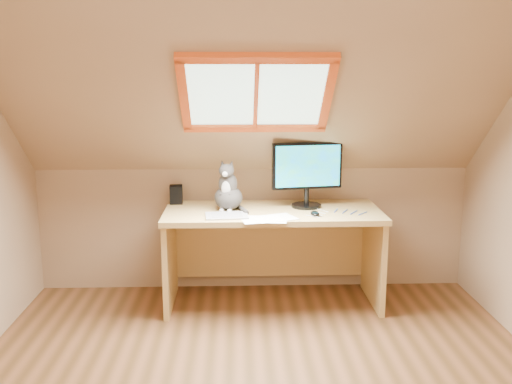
{
  "coord_description": "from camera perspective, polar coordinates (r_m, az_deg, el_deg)",
  "views": [
    {
      "loc": [
        -0.13,
        -2.81,
        1.75
      ],
      "look_at": [
        -0.0,
        1.0,
        0.96
      ],
      "focal_mm": 40.0,
      "sensor_mm": 36.0,
      "label": 1
    }
  ],
  "objects": [
    {
      "name": "room_shell",
      "position": [
        2.74,
        0.83,
        4.98
      ],
      "size": [
        3.52,
        3.52,
        2.41
      ],
      "color": "#A18261",
      "rests_on": "ground"
    },
    {
      "name": "desk",
      "position": [
        4.44,
        1.61,
        -4.44
      ],
      "size": [
        1.63,
        0.71,
        0.75
      ],
      "color": "tan",
      "rests_on": "ground"
    },
    {
      "name": "monitor",
      "position": [
        4.36,
        5.13,
        2.18
      ],
      "size": [
        0.54,
        0.23,
        0.5
      ],
      "color": "black",
      "rests_on": "desk"
    },
    {
      "name": "cat",
      "position": [
        4.29,
        -2.81,
        0.01
      ],
      "size": [
        0.26,
        0.29,
        0.39
      ],
      "color": "#3D3936",
      "rests_on": "desk"
    },
    {
      "name": "desk_speaker",
      "position": [
        4.56,
        -7.99,
        -0.24
      ],
      "size": [
        0.11,
        0.11,
        0.15
      ],
      "primitive_type": "cube",
      "rotation": [
        0.0,
        0.0,
        0.08
      ],
      "color": "black",
      "rests_on": "desk"
    },
    {
      "name": "graphics_tablet",
      "position": [
        4.11,
        -2.95,
        -2.39
      ],
      "size": [
        0.32,
        0.24,
        0.01
      ],
      "primitive_type": "cube",
      "rotation": [
        0.0,
        0.0,
        0.08
      ],
      "color": "#B2B2B7",
      "rests_on": "desk"
    },
    {
      "name": "mouse",
      "position": [
        4.15,
        5.91,
        -2.17
      ],
      "size": [
        0.07,
        0.12,
        0.03
      ],
      "primitive_type": "ellipsoid",
      "rotation": [
        0.0,
        0.0,
        0.08
      ],
      "color": "black",
      "rests_on": "desk"
    },
    {
      "name": "papers",
      "position": [
        4.06,
        0.9,
        -2.63
      ],
      "size": [
        0.35,
        0.3,
        0.01
      ],
      "color": "white",
      "rests_on": "desk"
    },
    {
      "name": "cables",
      "position": [
        4.26,
        8.11,
        -2.05
      ],
      "size": [
        0.51,
        0.26,
        0.01
      ],
      "color": "silver",
      "rests_on": "desk"
    }
  ]
}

